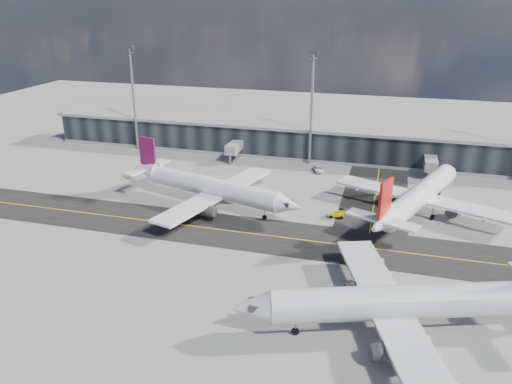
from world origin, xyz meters
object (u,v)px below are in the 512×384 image
(airliner_redtail, at_px, (419,196))
(airliner_near, at_px, (404,303))
(airliner_af, at_px, (211,187))
(baggage_tug, at_px, (338,213))
(service_van, at_px, (318,169))

(airliner_redtail, bearing_deg, airliner_near, -72.53)
(airliner_af, relative_size, airliner_redtail, 1.00)
(airliner_redtail, distance_m, baggage_tug, 16.57)
(airliner_af, xyz_separation_m, service_van, (18.39, 27.76, -3.45))
(airliner_redtail, relative_size, service_van, 8.69)
(airliner_redtail, height_order, service_van, airliner_redtail)
(service_van, bearing_deg, airliner_af, -147.04)
(airliner_af, bearing_deg, baggage_tug, 108.33)
(service_van, bearing_deg, airliner_near, -94.87)
(airliner_redtail, xyz_separation_m, baggage_tug, (-15.26, -5.58, -3.25))
(airliner_af, relative_size, service_van, 8.72)
(airliner_redtail, distance_m, airliner_near, 39.63)
(baggage_tug, distance_m, service_van, 27.94)
(airliner_af, height_order, service_van, airliner_af)
(airliner_af, xyz_separation_m, baggage_tug, (26.50, 1.02, -3.16))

